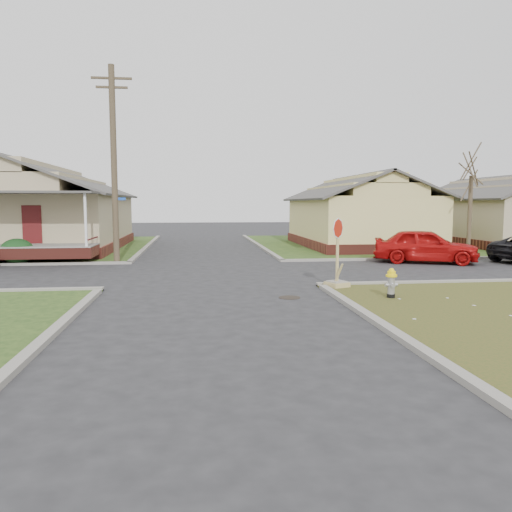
{
  "coord_description": "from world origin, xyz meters",
  "views": [
    {
      "loc": [
        -0.57,
        -14.85,
        2.78
      ],
      "look_at": [
        1.38,
        1.0,
        1.1
      ],
      "focal_mm": 35.0,
      "sensor_mm": 36.0,
      "label": 1
    }
  ],
  "objects": [
    {
      "name": "tree_mid_right",
      "position": [
        14.0,
        10.2,
        2.15
      ],
      "size": [
        0.22,
        0.22,
        4.2
      ],
      "primitive_type": "cylinder",
      "color": "#3F3324",
      "rests_on": "verge_far_right"
    },
    {
      "name": "manhole",
      "position": [
        2.2,
        -0.5,
        0.01
      ],
      "size": [
        0.64,
        0.64,
        0.01
      ],
      "primitive_type": "cylinder",
      "color": "black",
      "rests_on": "ground"
    },
    {
      "name": "hedge_right",
      "position": [
        -8.65,
        9.01,
        0.62
      ],
      "size": [
        1.48,
        1.21,
        1.13
      ],
      "primitive_type": "ellipsoid",
      "color": "#123415",
      "rests_on": "verge_far_left"
    },
    {
      "name": "curbs",
      "position": [
        0.0,
        5.0,
        0.0
      ],
      "size": [
        80.0,
        40.0,
        0.12
      ],
      "primitive_type": null,
      "color": "gray",
      "rests_on": "ground"
    },
    {
      "name": "side_house_tan",
      "position": [
        20.0,
        16.5,
        2.19
      ],
      "size": [
        7.6,
        11.6,
        4.7
      ],
      "color": "maroon",
      "rests_on": "ground"
    },
    {
      "name": "utility_pole",
      "position": [
        -4.2,
        8.9,
        4.66
      ],
      "size": [
        1.8,
        0.28,
        9.0
      ],
      "color": "#3F3324",
      "rests_on": "ground"
    },
    {
      "name": "corner_house",
      "position": [
        -10.0,
        16.68,
        2.28
      ],
      "size": [
        10.1,
        15.5,
        5.3
      ],
      "color": "maroon",
      "rests_on": "ground"
    },
    {
      "name": "red_sedan",
      "position": [
        10.2,
        7.35,
        0.81
      ],
      "size": [
        5.11,
        3.56,
        1.62
      ],
      "primitive_type": "imported",
      "rotation": [
        0.0,
        0.0,
        1.18
      ],
      "color": "#AF0D0C",
      "rests_on": "ground"
    },
    {
      "name": "ground",
      "position": [
        0.0,
        0.0,
        0.0
      ],
      "size": [
        120.0,
        120.0,
        0.0
      ],
      "primitive_type": "plane",
      "color": "#252427",
      "rests_on": "ground"
    },
    {
      "name": "side_house_yellow",
      "position": [
        10.0,
        16.5,
        2.19
      ],
      "size": [
        7.6,
        11.6,
        4.7
      ],
      "color": "maroon",
      "rests_on": "ground"
    },
    {
      "name": "stop_sign",
      "position": [
        4.07,
        0.97,
        0.54
      ],
      "size": [
        0.65,
        0.63,
        2.28
      ],
      "rotation": [
        0.0,
        0.0,
        0.42
      ],
      "color": "tan",
      "rests_on": "ground"
    },
    {
      "name": "fire_hydrant",
      "position": [
        5.1,
        -1.09,
        0.53
      ],
      "size": [
        0.32,
        0.32,
        0.87
      ],
      "rotation": [
        0.0,
        0.0,
        0.01
      ],
      "color": "black",
      "rests_on": "ground"
    }
  ]
}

